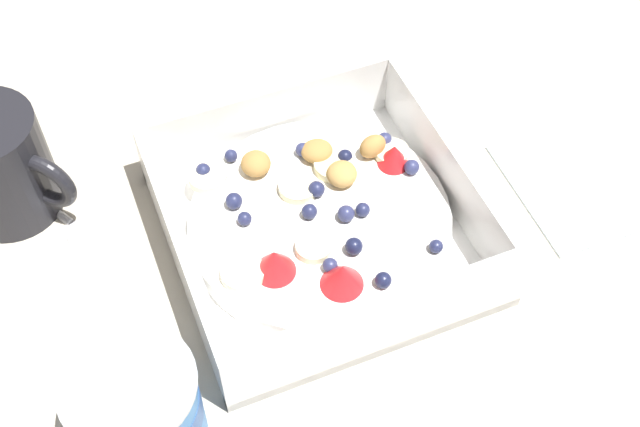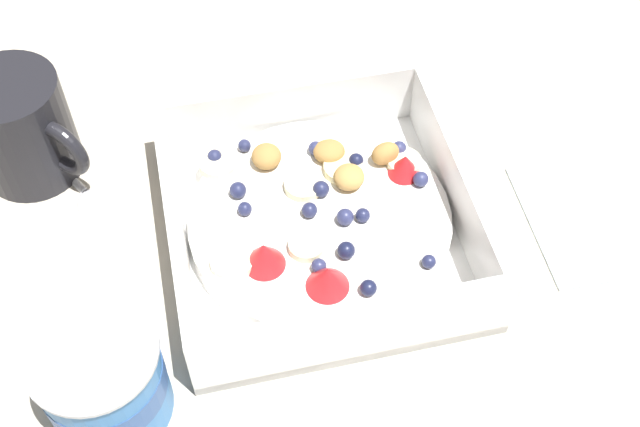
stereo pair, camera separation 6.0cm
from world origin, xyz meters
The scene contains 6 objects.
ground_plane centered at (0.00, 0.00, 0.00)m, with size 2.40×2.40×0.00m, color beige.
fruit_bowl centered at (0.01, -0.02, 0.02)m, with size 0.22×0.22×0.06m.
spoon centered at (0.19, -0.10, 0.00)m, with size 0.10×0.16×0.01m.
yogurt_cup centered at (0.17, 0.09, 0.04)m, with size 0.08×0.08×0.08m.
coffee_mug centered at (0.22, -0.14, 0.05)m, with size 0.09×0.09×0.09m.
folded_napkin centered at (-0.21, 0.01, 0.00)m, with size 0.12×0.12×0.01m, color silver.
Camera 2 is at (0.09, 0.34, 0.51)m, focal length 45.54 mm.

